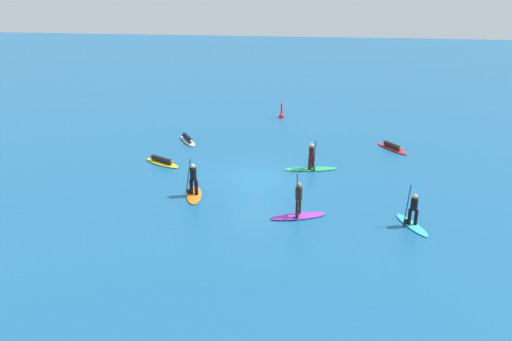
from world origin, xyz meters
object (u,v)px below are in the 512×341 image
at_px(surfer_on_orange_board, 194,188).
at_px(surfer_on_yellow_board, 162,161).
at_px(surfer_on_red_board, 393,147).
at_px(surfer_on_teal_board, 413,217).
at_px(surfer_on_purple_board, 298,209).
at_px(marker_buoy, 281,115).
at_px(surfer_on_white_board, 188,139).
at_px(surfer_on_green_board, 311,164).

distance_m(surfer_on_orange_board, surfer_on_yellow_board, 5.46).
height_order(surfer_on_red_board, surfer_on_teal_board, surfer_on_teal_board).
distance_m(surfer_on_purple_board, surfer_on_orange_board, 5.97).
distance_m(surfer_on_yellow_board, marker_buoy, 12.98).
bearing_deg(surfer_on_red_board, surfer_on_white_board, -126.26).
xyz_separation_m(surfer_on_red_board, surfer_on_white_board, (-13.88, 0.09, 0.02)).
bearing_deg(surfer_on_orange_board, surfer_on_purple_board, -120.05).
relative_size(surfer_on_white_board, surfer_on_yellow_board, 0.93).
bearing_deg(surfer_on_white_board, surfer_on_purple_board, 5.86).
relative_size(surfer_on_purple_board, surfer_on_orange_board, 1.14).
distance_m(surfer_on_purple_board, surfer_on_teal_board, 5.42).
bearing_deg(marker_buoy, surfer_on_red_board, -41.11).
bearing_deg(surfer_on_red_board, marker_buoy, -166.98).
bearing_deg(surfer_on_white_board, surfer_on_red_board, 59.13).
bearing_deg(surfer_on_purple_board, surfer_on_white_board, -72.16).
distance_m(surfer_on_purple_board, marker_buoy, 17.78).
distance_m(surfer_on_purple_board, surfer_on_white_board, 13.55).
height_order(surfer_on_white_board, surfer_on_yellow_board, surfer_on_yellow_board).
bearing_deg(surfer_on_purple_board, surfer_on_red_board, -136.90).
height_order(surfer_on_orange_board, surfer_on_red_board, surfer_on_orange_board).
distance_m(surfer_on_white_board, marker_buoy, 9.05).
relative_size(surfer_on_orange_board, surfer_on_yellow_board, 0.95).
xyz_separation_m(surfer_on_teal_board, marker_buoy, (-7.41, 18.01, -0.27)).
bearing_deg(surfer_on_white_board, surfer_on_teal_board, 19.56).
height_order(surfer_on_red_board, surfer_on_white_board, surfer_on_white_board).
relative_size(surfer_on_purple_board, surfer_on_red_board, 1.11).
bearing_deg(surfer_on_orange_board, surfer_on_teal_board, -112.68).
bearing_deg(surfer_on_teal_board, surfer_on_green_board, 10.93).
height_order(surfer_on_purple_board, marker_buoy, surfer_on_purple_board).
distance_m(surfer_on_purple_board, surfer_on_red_board, 12.30).
xyz_separation_m(surfer_on_teal_board, surfer_on_yellow_board, (-14.05, 6.86, -0.32)).
xyz_separation_m(surfer_on_red_board, surfer_on_teal_board, (-0.44, -11.17, 0.33)).
bearing_deg(surfer_on_teal_board, surfer_on_yellow_board, 39.40).
distance_m(surfer_on_orange_board, surfer_on_green_board, 7.66).
bearing_deg(surfer_on_teal_board, surfer_on_red_board, -26.79).
height_order(surfer_on_orange_board, surfer_on_yellow_board, surfer_on_orange_board).
xyz_separation_m(surfer_on_purple_board, surfer_on_white_board, (-8.03, 10.91, -0.28)).
bearing_deg(surfer_on_red_board, surfer_on_orange_board, -88.25).
distance_m(surfer_on_green_board, surfer_on_yellow_board, 9.16).
height_order(surfer_on_teal_board, surfer_on_yellow_board, surfer_on_teal_board).
height_order(surfer_on_purple_board, surfer_on_teal_board, surfer_on_purple_board).
distance_m(surfer_on_teal_board, surfer_on_white_board, 17.54).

